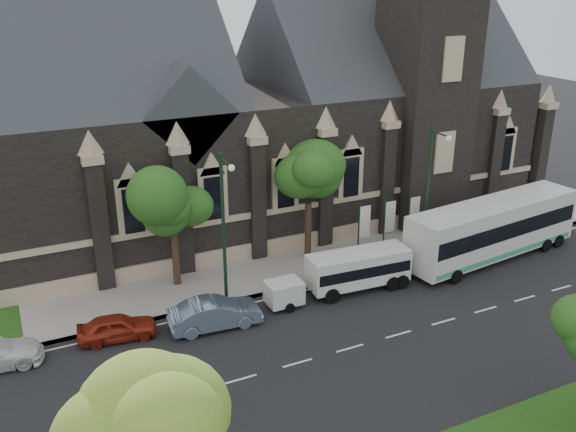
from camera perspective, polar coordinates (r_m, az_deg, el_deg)
ground at (r=32.62m, az=5.70°, el=-12.00°), size 160.00×160.00×0.00m
sidewalk at (r=39.86m, az=-1.37°, el=-5.16°), size 80.00×5.00×0.15m
museum at (r=47.24m, az=-0.44°, el=9.52°), size 40.00×17.70×29.90m
tree_park_near at (r=18.53m, az=-11.86°, el=-17.45°), size 4.42×4.42×8.56m
tree_walk_right at (r=40.02m, az=2.04°, el=3.82°), size 4.08×4.08×7.80m
tree_walk_left at (r=36.92m, az=-10.45°, el=1.80°), size 3.91×3.91×7.64m
street_lamp_near at (r=40.94m, az=12.87°, el=2.65°), size 0.36×1.88×9.00m
street_lamp_mid at (r=34.40m, az=-5.85°, el=-0.53°), size 0.36×1.88×9.00m
banner_flag_left at (r=41.27m, az=6.87°, el=-0.84°), size 0.90×0.10×4.00m
banner_flag_center at (r=42.31m, az=9.16°, el=-0.39°), size 0.90×0.10×4.00m
banner_flag_right at (r=43.43m, az=11.34°, el=0.04°), size 0.90×0.10×4.00m
tour_coach at (r=43.33m, az=18.32°, el=-1.07°), size 13.75×4.45×3.94m
shuttle_bus at (r=37.61m, az=6.51°, el=-4.74°), size 6.38×2.61×2.42m
box_trailer at (r=35.71m, az=-0.37°, el=-7.05°), size 2.92×1.71×1.56m
sedan at (r=34.02m, az=-6.72°, el=-8.89°), size 5.11×2.10×1.64m
car_far_red at (r=34.05m, az=-15.45°, el=-9.82°), size 4.22×2.13×1.38m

